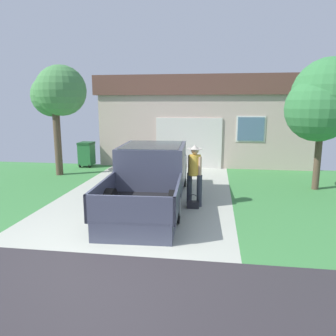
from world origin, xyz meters
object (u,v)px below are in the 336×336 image
object	(u,v)px
house_with_garage	(207,118)
front_yard_tree	(326,100)
wheeled_trash_bin	(87,153)
neighbor_tree	(58,93)
pickup_truck	(152,175)
person_with_hat	(195,171)
handbag	(193,204)

from	to	relation	value
house_with_garage	front_yard_tree	size ratio (longest dim) A/B	2.34
wheeled_trash_bin	neighbor_tree	bearing A→B (deg)	-100.51
pickup_truck	front_yard_tree	distance (m)	5.91
pickup_truck	house_with_garage	world-z (taller)	house_with_garage
pickup_truck	house_with_garage	xyz separation A→B (m)	(1.33, 8.41, 1.31)
house_with_garage	neighbor_tree	world-z (taller)	neighbor_tree
front_yard_tree	pickup_truck	bearing A→B (deg)	-161.56
person_with_hat	wheeled_trash_bin	bearing A→B (deg)	-5.23
pickup_truck	handbag	distance (m)	1.56
neighbor_tree	person_with_hat	bearing A→B (deg)	-30.62
front_yard_tree	wheeled_trash_bin	distance (m)	9.88
handbag	front_yard_tree	size ratio (longest dim) A/B	0.09
handbag	wheeled_trash_bin	bearing A→B (deg)	134.36
handbag	wheeled_trash_bin	distance (m)	7.45
person_with_hat	neighbor_tree	bearing A→B (deg)	8.15
handbag	neighbor_tree	xyz separation A→B (m)	(-5.53, 3.56, 3.10)
person_with_hat	handbag	world-z (taller)	person_with_hat
pickup_truck	front_yard_tree	xyz separation A→B (m)	(5.21, 1.74, 2.19)
pickup_truck	handbag	world-z (taller)	pickup_truck
wheeled_trash_bin	front_yard_tree	bearing A→B (deg)	-17.69
pickup_truck	neighbor_tree	world-z (taller)	neighbor_tree
house_with_garage	wheeled_trash_bin	distance (m)	6.63
person_with_hat	handbag	bearing A→B (deg)	126.77
front_yard_tree	neighbor_tree	size ratio (longest dim) A/B	1.00
house_with_garage	wheeled_trash_bin	bearing A→B (deg)	-144.52
neighbor_tree	wheeled_trash_bin	distance (m)	3.16
house_with_garage	neighbor_tree	distance (m)	7.93
front_yard_tree	neighbor_tree	world-z (taller)	neighbor_tree
house_with_garage	person_with_hat	bearing A→B (deg)	-90.37
house_with_garage	front_yard_tree	world-z (taller)	front_yard_tree
front_yard_tree	wheeled_trash_bin	xyz separation A→B (m)	(-9.15, 2.92, -2.32)
front_yard_tree	neighbor_tree	xyz separation A→B (m)	(-9.48, 1.16, 0.28)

